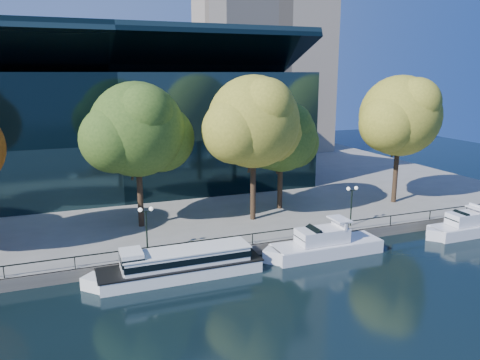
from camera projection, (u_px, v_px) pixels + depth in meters
name	position (u px, v px, depth m)	size (l,w,h in m)	color
ground	(210.00, 277.00, 37.30)	(160.00, 160.00, 0.00)	black
promenade	(138.00, 178.00, 70.30)	(90.00, 67.08, 1.00)	slate
railing	(198.00, 241.00, 39.82)	(88.20, 0.08, 0.99)	black
convention_building	(110.00, 129.00, 62.93)	(50.00, 24.57, 21.43)	black
tour_boat	(177.00, 264.00, 37.11)	(14.23, 3.17, 2.70)	white
cruiser_near	(322.00, 244.00, 41.60)	(11.24, 2.90, 3.26)	silver
cruiser_far	(465.00, 226.00, 46.74)	(9.23, 2.56, 3.01)	silver
tree_2	(139.00, 132.00, 44.57)	(11.35, 9.30, 14.19)	black
tree_3	(255.00, 124.00, 46.68)	(11.57, 9.49, 14.78)	black
tree_4	(282.00, 138.00, 51.05)	(9.69, 7.94, 12.03)	black
tree_5	(402.00, 118.00, 53.19)	(11.44, 9.38, 14.72)	black
lamp_1	(146.00, 219.00, 39.06)	(1.26, 0.36, 4.03)	black
lamp_2	(352.00, 197.00, 46.11)	(1.26, 0.36, 4.03)	black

